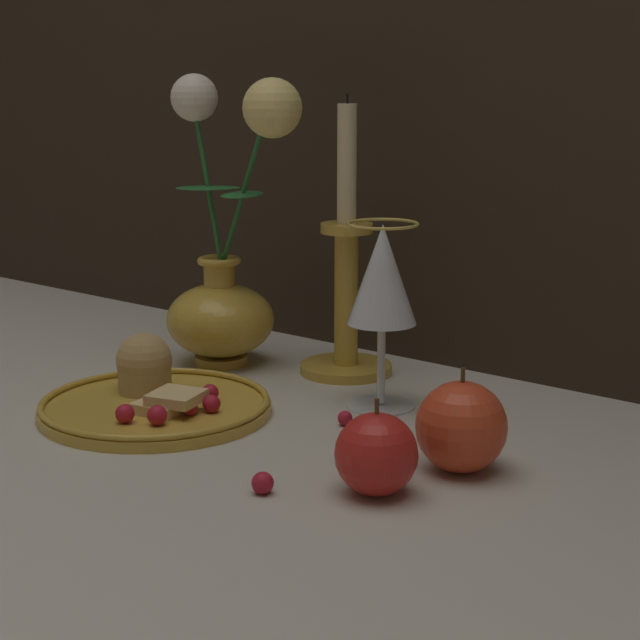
{
  "coord_description": "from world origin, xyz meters",
  "views": [
    {
      "loc": [
        0.66,
        -0.71,
        0.32
      ],
      "look_at": [
        0.07,
        0.02,
        0.1
      ],
      "focal_mm": 60.0,
      "sensor_mm": 36.0,
      "label": 1
    }
  ],
  "objects_px": {
    "wine_glass": "(382,282)",
    "apple_near_glass": "(462,426)",
    "candlestick": "(346,292)",
    "apple_beside_vase": "(376,454)",
    "vase": "(225,270)",
    "plate_with_pastries": "(154,396)"
  },
  "relations": [
    {
      "from": "wine_glass",
      "to": "apple_near_glass",
      "type": "bearing_deg",
      "value": -32.73
    },
    {
      "from": "wine_glass",
      "to": "apple_beside_vase",
      "type": "distance_m",
      "value": 0.24
    },
    {
      "from": "candlestick",
      "to": "apple_beside_vase",
      "type": "relative_size",
      "value": 3.85
    },
    {
      "from": "candlestick",
      "to": "apple_near_glass",
      "type": "xyz_separation_m",
      "value": [
        0.25,
        -0.17,
        -0.05
      ]
    },
    {
      "from": "plate_with_pastries",
      "to": "vase",
      "type": "bearing_deg",
      "value": 110.46
    },
    {
      "from": "wine_glass",
      "to": "candlestick",
      "type": "height_order",
      "value": "candlestick"
    },
    {
      "from": "apple_near_glass",
      "to": "plate_with_pastries",
      "type": "bearing_deg",
      "value": -170.41
    },
    {
      "from": "vase",
      "to": "wine_glass",
      "type": "relative_size",
      "value": 1.75
    },
    {
      "from": "wine_glass",
      "to": "apple_near_glass",
      "type": "height_order",
      "value": "wine_glass"
    },
    {
      "from": "candlestick",
      "to": "apple_near_glass",
      "type": "height_order",
      "value": "candlestick"
    },
    {
      "from": "plate_with_pastries",
      "to": "wine_glass",
      "type": "relative_size",
      "value": 1.22
    },
    {
      "from": "candlestick",
      "to": "wine_glass",
      "type": "bearing_deg",
      "value": -36.47
    },
    {
      "from": "apple_near_glass",
      "to": "candlestick",
      "type": "bearing_deg",
      "value": 145.74
    },
    {
      "from": "vase",
      "to": "apple_beside_vase",
      "type": "bearing_deg",
      "value": -29.56
    },
    {
      "from": "candlestick",
      "to": "apple_near_glass",
      "type": "bearing_deg",
      "value": -34.26
    },
    {
      "from": "vase",
      "to": "candlestick",
      "type": "relative_size",
      "value": 1.07
    },
    {
      "from": "plate_with_pastries",
      "to": "apple_beside_vase",
      "type": "xyz_separation_m",
      "value": [
        0.29,
        -0.03,
        0.02
      ]
    },
    {
      "from": "vase",
      "to": "candlestick",
      "type": "height_order",
      "value": "vase"
    },
    {
      "from": "apple_near_glass",
      "to": "wine_glass",
      "type": "bearing_deg",
      "value": 147.27
    },
    {
      "from": "plate_with_pastries",
      "to": "apple_beside_vase",
      "type": "relative_size",
      "value": 2.87
    },
    {
      "from": "candlestick",
      "to": "apple_beside_vase",
      "type": "distance_m",
      "value": 0.35
    },
    {
      "from": "apple_beside_vase",
      "to": "vase",
      "type": "bearing_deg",
      "value": 150.44
    }
  ]
}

